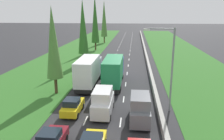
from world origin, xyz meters
name	(u,v)px	position (x,y,z in m)	size (l,w,h in m)	color
ground_plane	(123,52)	(0.00, 60.00, 0.00)	(300.00, 300.00, 0.00)	#28282B
grass_verge_left	(77,52)	(-12.65, 60.00, 0.02)	(14.00, 140.00, 0.04)	#2D6623
grass_verge_right	(179,53)	(14.35, 60.00, 0.02)	(14.00, 140.00, 0.04)	#2D6623
median_barrier	(145,51)	(5.70, 60.00, 0.42)	(0.44, 120.00, 0.85)	#9E9B93
lane_markings	(123,52)	(0.00, 60.00, 0.01)	(3.64, 116.00, 0.01)	white
white_van_centre_lane	(103,102)	(-0.22, 22.68, 1.40)	(1.96, 4.90, 2.82)	white
green_box_truck_centre_lane	(114,71)	(0.00, 32.38, 2.18)	(2.46, 9.40, 4.18)	black
grey_van_right_lane	(140,108)	(3.60, 21.40, 1.40)	(1.96, 4.90, 2.82)	slate
yellow_hatchback_left_lane	(73,106)	(-3.43, 22.48, 0.84)	(1.74, 3.90, 1.72)	yellow
white_box_truck_left_lane	(89,71)	(-3.56, 31.97, 2.18)	(2.46, 9.40, 4.18)	black
poplar_tree_second	(53,43)	(-7.24, 28.23, 6.71)	(2.08, 2.08, 11.32)	#4C3823
poplar_tree_third	(83,27)	(-7.43, 45.79, 7.56)	(2.13, 2.13, 13.02)	#4C3823
poplar_tree_fourth	(95,19)	(-7.89, 62.54, 8.54)	(2.17, 2.17, 14.98)	#4C3823
poplar_tree_fifth	(104,19)	(-7.55, 78.20, 8.19)	(2.16, 2.16, 14.27)	#4C3823
street_light_mast	(169,64)	(6.55, 24.25, 5.23)	(3.20, 0.28, 9.00)	gray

